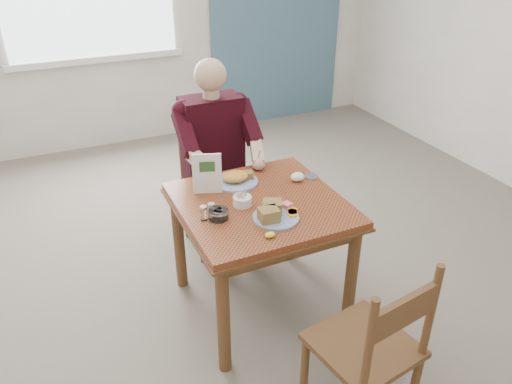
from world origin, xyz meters
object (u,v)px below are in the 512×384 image
near_plate (274,213)px  chair_far (213,184)px  diner (216,146)px  far_plate (236,179)px  chair_near (371,350)px  table (260,218)px

near_plate → chair_far: bearing=89.3°
diner → near_plate: 0.90m
near_plate → far_plate: near_plate is taller
chair_far → diner: diner is taller
chair_near → far_plate: size_ratio=2.99×
table → diner: diner is taller
chair_near → near_plate: bearing=97.4°
chair_far → chair_near: same height
near_plate → table: bearing=86.6°
chair_near → diner: size_ratio=0.69×
table → far_plate: 0.30m
table → chair_near: bearing=-84.7°
chair_far → far_plate: 0.61m
diner → chair_far: bearing=90.0°
chair_near → near_plate: chair_near is taller
chair_far → chair_near: 1.77m
chair_far → diner: (0.00, -0.09, 0.33)m
table → far_plate: far_plate is taller
chair_far → far_plate: size_ratio=2.99×
chair_near → near_plate: size_ratio=3.20×
table → near_plate: bearing=-93.4°
chair_far → near_plate: bearing=-90.7°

